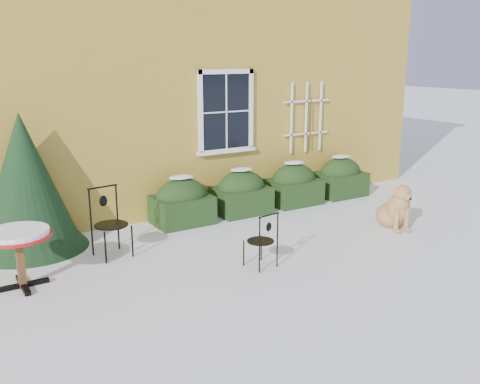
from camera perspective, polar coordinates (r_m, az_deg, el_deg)
ground at (r=8.13m, az=3.77°, el=-7.65°), size 80.00×80.00×0.00m
house at (r=13.83m, az=-13.75°, el=14.68°), size 12.40×8.40×6.40m
hedge_row at (r=10.90m, az=3.04°, el=0.32°), size 4.95×0.80×0.91m
evergreen_shrub at (r=9.13m, az=-21.83°, el=-0.34°), size 1.82×1.82×2.21m
bistro_table at (r=7.68m, az=-22.59°, el=-4.74°), size 0.87×0.87×0.81m
patio_chair_near at (r=7.86m, az=2.38°, el=-5.13°), size 0.42×0.42×0.84m
patio_chair_far at (r=8.52m, az=-13.73°, el=-3.14°), size 0.55×0.54×1.08m
dog at (r=10.03m, az=16.28°, el=-1.81°), size 0.70×0.93×0.87m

